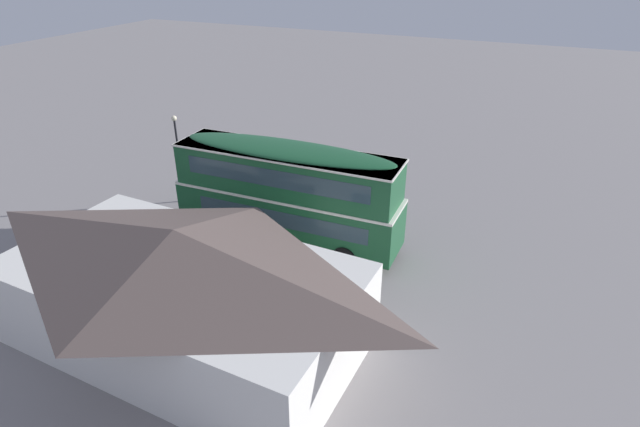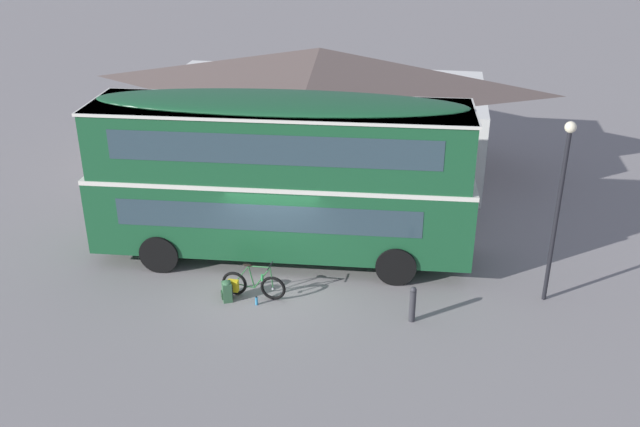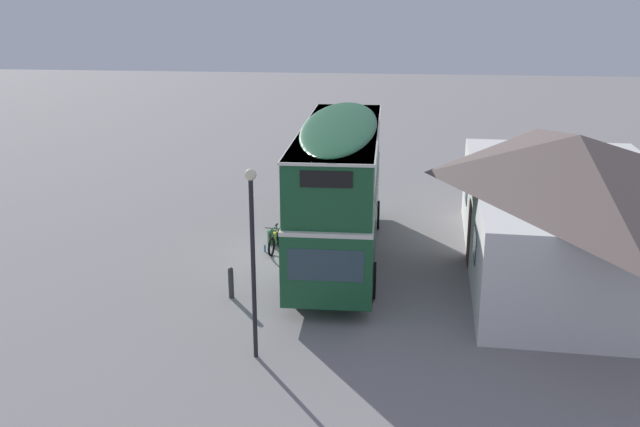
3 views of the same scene
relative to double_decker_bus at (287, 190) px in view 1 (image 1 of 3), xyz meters
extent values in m
plane|color=gray|center=(-0.03, -1.46, -2.64)|extent=(120.00, 120.00, 0.00)
cylinder|color=black|center=(3.24, 1.24, -2.09)|extent=(1.10, 0.30, 1.10)
cylinder|color=black|center=(3.28, -1.14, -2.09)|extent=(1.10, 0.30, 1.10)
cylinder|color=black|center=(-3.29, 1.14, -2.09)|extent=(1.10, 0.30, 1.10)
cylinder|color=black|center=(-3.25, -1.24, -2.09)|extent=(1.10, 0.30, 1.10)
cube|color=#19512D|center=(-0.01, 0.00, -1.13)|extent=(10.56, 2.66, 2.10)
cube|color=white|center=(-0.01, 0.00, -0.05)|extent=(10.58, 2.68, 0.12)
cube|color=#19512D|center=(-0.01, 0.00, 0.93)|extent=(10.25, 2.60, 1.90)
ellipsoid|color=#19512D|center=(-0.01, 0.00, 1.96)|extent=(10.04, 2.55, 0.36)
cube|color=#2D424C|center=(5.24, 0.08, -0.88)|extent=(0.09, 2.05, 0.90)
cube|color=black|center=(5.10, 0.08, 1.46)|extent=(0.08, 1.38, 0.44)
cube|color=#2D424C|center=(-0.19, -1.24, -0.83)|extent=(8.21, 0.16, 0.76)
cube|color=#2D424C|center=(0.01, -1.21, 1.08)|extent=(8.63, 0.17, 0.80)
cube|color=#2D424C|center=(-0.22, 1.24, -0.83)|extent=(8.21, 0.16, 0.76)
cube|color=#2D424C|center=(-0.02, 1.21, 1.08)|extent=(8.63, 0.17, 0.80)
cube|color=white|center=(-0.01, 0.00, 1.84)|extent=(10.35, 2.68, 0.08)
torus|color=black|center=(0.14, -2.34, -2.30)|extent=(0.68, 0.16, 0.68)
torus|color=black|center=(-0.91, -2.22, -2.30)|extent=(0.68, 0.16, 0.68)
cylinder|color=#B2B2B7|center=(0.14, -2.34, -2.30)|extent=(0.06, 0.11, 0.05)
cylinder|color=#B2B2B7|center=(-0.91, -2.22, -2.30)|extent=(0.06, 0.11, 0.05)
cylinder|color=#2D6B38|center=(-0.14, -2.31, -2.03)|extent=(0.48, 0.09, 0.68)
cylinder|color=#2D6B38|center=(-0.21, -2.30, -1.72)|extent=(0.59, 0.10, 0.07)
cylinder|color=#2D6B38|center=(-0.44, -2.28, -2.05)|extent=(0.18, 0.06, 0.63)
cylinder|color=#2D6B38|center=(-0.64, -2.25, -2.33)|extent=(0.55, 0.09, 0.09)
cylinder|color=#2D6B38|center=(-0.71, -2.24, -2.02)|extent=(0.43, 0.07, 0.58)
cylinder|color=#2D6B38|center=(0.11, -2.34, -2.00)|extent=(0.10, 0.04, 0.61)
cylinder|color=black|center=(0.08, -2.34, -1.65)|extent=(0.08, 0.46, 0.03)
ellipsoid|color=black|center=(-0.52, -2.27, -1.71)|extent=(0.27, 0.13, 0.06)
cube|color=yellow|center=(-0.91, -2.38, -2.28)|extent=(0.29, 0.17, 0.32)
cylinder|color=green|center=(-0.14, -2.31, -2.03)|extent=(0.07, 0.07, 0.18)
cube|color=#386642|center=(-1.04, -2.54, -2.38)|extent=(0.32, 0.36, 0.52)
ellipsoid|color=#386642|center=(-1.04, -2.54, -2.12)|extent=(0.31, 0.34, 0.10)
cube|color=#27472E|center=(-1.16, -2.59, -2.46)|extent=(0.11, 0.20, 0.18)
cylinder|color=black|center=(-0.89, -2.57, -2.38)|extent=(0.05, 0.05, 0.42)
cylinder|color=black|center=(-0.95, -2.42, -2.38)|extent=(0.05, 0.05, 0.42)
cylinder|color=#338CBF|center=(-0.24, -2.65, -2.53)|extent=(0.07, 0.07, 0.22)
cylinder|color=black|center=(-0.24, -2.65, -2.41)|extent=(0.04, 0.04, 0.03)
cube|color=silver|center=(0.16, 7.55, -1.10)|extent=(12.30, 6.92, 3.09)
pyramid|color=brown|center=(0.16, 7.55, 1.14)|extent=(12.71, 7.34, 1.40)
cube|color=#3D2319|center=(0.01, 4.36, -1.59)|extent=(1.10, 0.09, 2.10)
cube|color=#2D424C|center=(-2.99, 4.50, -0.95)|extent=(1.10, 0.09, 0.90)
cube|color=#2D424C|center=(3.01, 4.22, -0.95)|extent=(1.10, 0.09, 0.90)
cylinder|color=black|center=(7.16, -1.47, -0.36)|extent=(0.11, 0.11, 4.57)
sphere|color=#F2E5BF|center=(7.16, -1.47, 2.05)|extent=(0.28, 0.28, 0.28)
cylinder|color=#333338|center=(3.73, -2.91, -2.22)|extent=(0.16, 0.16, 0.85)
sphere|color=#333338|center=(3.73, -2.91, -1.75)|extent=(0.16, 0.16, 0.16)
camera|label=1|loc=(-9.91, 18.68, 9.95)|focal=28.87mm
camera|label=2|loc=(3.24, -17.81, 7.19)|focal=39.60mm
camera|label=3|loc=(22.48, 1.87, 5.98)|focal=39.13mm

